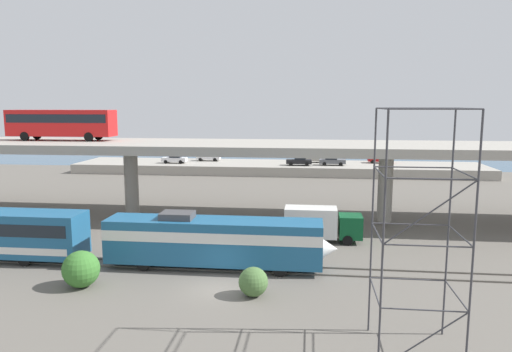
{
  "coord_description": "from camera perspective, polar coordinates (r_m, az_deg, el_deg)",
  "views": [
    {
      "loc": [
        5.94,
        -29.8,
        12.13
      ],
      "look_at": [
        -0.14,
        22.62,
        4.17
      ],
      "focal_mm": 33.57,
      "sensor_mm": 36.0,
      "label": 1
    }
  ],
  "objects": [
    {
      "name": "parked_car_3",
      "position": [
        82.84,
        5.18,
        1.8
      ],
      "size": [
        4.36,
        1.94,
        1.5
      ],
      "rotation": [
        0.0,
        0.0,
        3.14
      ],
      "color": "black",
      "rests_on": "pier_parking_lot"
    },
    {
      "name": "parked_car_5",
      "position": [
        86.85,
        -9.67,
        2.02
      ],
      "size": [
        4.41,
        1.91,
        1.5
      ],
      "rotation": [
        0.0,
        0.0,
        3.14
      ],
      "color": "silver",
      "rests_on": "pier_parking_lot"
    },
    {
      "name": "rail_strip_near",
      "position": [
        35.66,
        -3.44,
        -11.23
      ],
      "size": [
        110.0,
        0.12,
        0.12
      ],
      "primitive_type": "cube",
      "color": "#59544C",
      "rests_on": "ground_plane"
    },
    {
      "name": "parked_car_0",
      "position": [
        88.72,
        14.52,
        2.01
      ],
      "size": [
        4.31,
        2.0,
        1.5
      ],
      "color": "maroon",
      "rests_on": "pier_parking_lot"
    },
    {
      "name": "rail_strip_far",
      "position": [
        37.1,
        -3.01,
        -10.43
      ],
      "size": [
        110.0,
        0.12,
        0.12
      ],
      "primitive_type": "cube",
      "color": "#59544C",
      "rests_on": "ground_plane"
    },
    {
      "name": "shrub_right",
      "position": [
        31.12,
        -0.33,
        -12.49
      ],
      "size": [
        1.89,
        1.89,
        1.89
      ],
      "primitive_type": "sphere",
      "color": "#466936",
      "rests_on": "ground_plane"
    },
    {
      "name": "harbor_water",
      "position": [
        108.64,
        3.44,
        2.15
      ],
      "size": [
        140.0,
        36.0,
        0.01
      ],
      "primitive_type": "cube",
      "color": "#385B7A",
      "rests_on": "ground_plane"
    },
    {
      "name": "service_truck_west",
      "position": [
        43.1,
        7.7,
        -5.6
      ],
      "size": [
        6.8,
        2.46,
        3.04
      ],
      "color": "#0C4C26",
      "rests_on": "ground_plane"
    },
    {
      "name": "train_locomotive",
      "position": [
        35.79,
        -3.79,
        -7.57
      ],
      "size": [
        17.13,
        3.04,
        4.18
      ],
      "color": "#1E5984",
      "rests_on": "ground_plane"
    },
    {
      "name": "parked_car_2",
      "position": [
        87.46,
        6.8,
        2.13
      ],
      "size": [
        4.51,
        1.93,
        1.5
      ],
      "color": "#9E998C",
      "rests_on": "pier_parking_lot"
    },
    {
      "name": "parked_car_1",
      "position": [
        89.59,
        -5.65,
        2.3
      ],
      "size": [
        4.41,
        1.88,
        1.5
      ],
      "rotation": [
        0.0,
        0.0,
        3.14
      ],
      "color": "silver",
      "rests_on": "pier_parking_lot"
    },
    {
      "name": "pier_parking_lot",
      "position": [
        85.76,
        2.58,
        0.98
      ],
      "size": [
        72.02,
        11.96,
        1.63
      ],
      "primitive_type": "cube",
      "color": "#9E998E",
      "rests_on": "ground_plane"
    },
    {
      "name": "scaffolding_tower",
      "position": [
        24.12,
        18.88,
        -5.59
      ],
      "size": [
        3.96,
        3.96,
        11.99
      ],
      "color": "#38383D",
      "rests_on": "ground_plane"
    },
    {
      "name": "parked_car_4",
      "position": [
        83.75,
        9.06,
        1.8
      ],
      "size": [
        4.48,
        1.98,
        1.5
      ],
      "color": "#515459",
      "rests_on": "pier_parking_lot"
    },
    {
      "name": "shrub_left",
      "position": [
        34.51,
        -20.13,
        -10.37
      ],
      "size": [
        2.47,
        2.47,
        2.47
      ],
      "primitive_type": "sphere",
      "color": "#36702B",
      "rests_on": "ground_plane"
    },
    {
      "name": "transit_bus_on_overpass",
      "position": [
        57.98,
        -22.2,
        5.98
      ],
      "size": [
        12.0,
        2.68,
        3.4
      ],
      "rotation": [
        0.0,
        0.0,
        3.14
      ],
      "color": "red",
      "rests_on": "highway_overpass"
    },
    {
      "name": "highway_overpass",
      "position": [
        50.38,
        -0.19,
        3.16
      ],
      "size": [
        96.0,
        11.24,
        8.09
      ],
      "color": "#9E998E",
      "rests_on": "ground_plane"
    },
    {
      "name": "ground_plane",
      "position": [
        32.72,
        -4.45,
        -13.22
      ],
      "size": [
        260.0,
        260.0,
        0.0
      ],
      "primitive_type": "plane",
      "color": "#605B54"
    }
  ]
}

